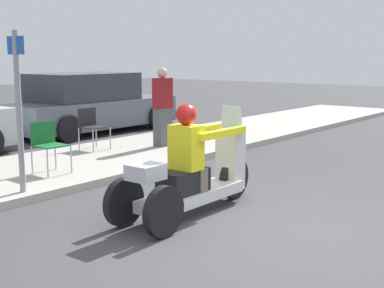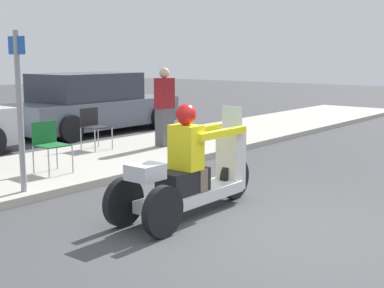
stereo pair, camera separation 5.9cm
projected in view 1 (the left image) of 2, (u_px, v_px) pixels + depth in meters
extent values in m
plane|color=#424244|center=(272.00, 235.00, 5.97)|extent=(60.00, 60.00, 0.00)
cube|color=#B2ADA3|center=(28.00, 174.00, 8.79)|extent=(28.00, 2.80, 0.12)
cylinder|color=black|center=(234.00, 178.00, 7.48)|extent=(0.58, 0.10, 0.58)
cylinder|color=black|center=(164.00, 212.00, 5.87)|extent=(0.58, 0.10, 0.58)
cylinder|color=black|center=(124.00, 202.00, 6.25)|extent=(0.58, 0.10, 0.58)
cube|color=silver|center=(192.00, 196.00, 6.75)|extent=(1.68, 0.43, 0.15)
cube|color=black|center=(184.00, 181.00, 6.59)|extent=(0.67, 0.34, 0.29)
cube|color=silver|center=(230.00, 159.00, 7.35)|extent=(0.24, 0.34, 0.85)
cube|color=silver|center=(232.00, 117.00, 7.27)|extent=(0.03, 0.31, 0.30)
cube|color=silver|center=(146.00, 172.00, 6.03)|extent=(0.36, 0.34, 0.18)
cube|color=yellow|center=(186.00, 147.00, 6.56)|extent=(0.26, 0.38, 0.55)
sphere|color=red|center=(186.00, 114.00, 6.49)|extent=(0.26, 0.26, 0.26)
cube|color=#726656|center=(200.00, 180.00, 6.65)|extent=(0.14, 0.14, 0.29)
cube|color=#726656|center=(185.00, 177.00, 6.80)|extent=(0.14, 0.14, 0.29)
cube|color=yellow|center=(222.00, 133.00, 6.78)|extent=(0.97, 0.09, 0.09)
cube|color=yellow|center=(197.00, 130.00, 7.03)|extent=(0.97, 0.09, 0.09)
cube|color=#515156|center=(163.00, 127.00, 11.11)|extent=(0.35, 0.24, 0.79)
cube|color=maroon|center=(163.00, 93.00, 11.00)|extent=(0.39, 0.24, 0.62)
sphere|color=beige|center=(162.00, 73.00, 10.93)|extent=(0.21, 0.21, 0.21)
cylinder|color=#A5A8AD|center=(48.00, 164.00, 8.23)|extent=(0.02, 0.02, 0.44)
cylinder|color=#A5A8AD|center=(71.00, 160.00, 8.55)|extent=(0.02, 0.02, 0.44)
cylinder|color=#A5A8AD|center=(32.00, 160.00, 8.52)|extent=(0.02, 0.02, 0.44)
cylinder|color=#A5A8AD|center=(56.00, 156.00, 8.84)|extent=(0.02, 0.02, 0.44)
cube|color=#19662D|center=(51.00, 146.00, 8.50)|extent=(0.47, 0.47, 0.02)
cube|color=#19662D|center=(43.00, 133.00, 8.61)|extent=(0.44, 0.05, 0.38)
cylinder|color=#A5A8AD|center=(93.00, 141.00, 10.40)|extent=(0.02, 0.02, 0.44)
cylinder|color=#A5A8AD|center=(110.00, 138.00, 10.73)|extent=(0.02, 0.02, 0.44)
cylinder|color=#A5A8AD|center=(79.00, 139.00, 10.68)|extent=(0.02, 0.02, 0.44)
cylinder|color=#A5A8AD|center=(96.00, 136.00, 11.02)|extent=(0.02, 0.02, 0.44)
cube|color=#232326|center=(94.00, 127.00, 10.67)|extent=(0.45, 0.45, 0.02)
cube|color=#232326|center=(87.00, 117.00, 10.78)|extent=(0.44, 0.04, 0.38)
cube|color=slate|center=(91.00, 113.00, 13.94)|extent=(4.65, 1.87, 0.67)
cube|color=#2D333D|center=(83.00, 87.00, 13.65)|extent=(2.56, 1.68, 0.69)
cylinder|color=black|center=(157.00, 117.00, 14.57)|extent=(0.64, 0.22, 0.64)
cylinder|color=black|center=(109.00, 113.00, 15.71)|extent=(0.64, 0.22, 0.64)
cylinder|color=black|center=(68.00, 129.00, 12.23)|extent=(0.64, 0.22, 0.64)
cylinder|color=black|center=(20.00, 123.00, 13.38)|extent=(0.64, 0.22, 0.64)
cylinder|color=gray|center=(19.00, 113.00, 7.22)|extent=(0.08, 0.08, 2.20)
cube|color=#1E51AD|center=(15.00, 45.00, 7.08)|extent=(0.02, 0.36, 0.24)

